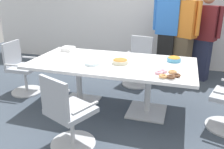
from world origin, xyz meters
The scene contains 14 objects.
ground_plane centered at (0.00, 0.00, -0.01)m, with size 10.00×10.00×0.01m, color #3D4754.
back_wall centered at (0.00, 2.40, 1.40)m, with size 8.00×0.10×2.80m, color white.
conference_table centered at (0.00, 0.00, 0.63)m, with size 2.40×1.20×0.75m.
office_chair_0 centered at (-1.70, 0.10, 0.41)m, with size 0.55×0.55×0.91m.
office_chair_1 centered at (-0.19, -1.09, 0.41)m, with size 0.71×0.71×0.91m.
office_chair_3 centered at (0.18, 1.10, 0.41)m, with size 0.65×0.65×0.91m.
person_standing_0 centered at (0.64, 1.67, 0.99)m, with size 0.61×0.29×1.88m.
person_standing_1 centered at (0.97, 1.60, 0.96)m, with size 0.56×0.42×1.83m.
person_standing_2 centered at (1.35, 1.72, 0.89)m, with size 0.58×0.39×1.71m.
snack_bowl_pretzels centered at (0.14, -0.06, 0.79)m, with size 0.23×0.23×0.08m.
snack_bowl_chips_orange centered at (0.87, 0.28, 0.79)m, with size 0.20×0.20×0.08m.
donut_platter centered at (0.83, -0.37, 0.77)m, with size 0.32×0.31×0.04m.
plate_stack centered at (-0.23, -0.22, 0.77)m, with size 0.20×0.20×0.04m.
napkin_pile centered at (-0.92, 0.39, 0.78)m, with size 0.20×0.20×0.07m, color white.
Camera 1 is at (0.99, -3.20, 1.78)m, focal length 38.09 mm.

